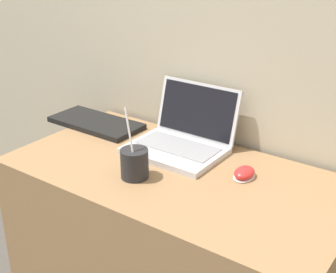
# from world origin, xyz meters

# --- Properties ---
(desk) EXTENTS (1.09, 0.57, 0.71)m
(desk) POSITION_xyz_m (0.00, 0.29, 0.35)
(desk) COLOR #936D47
(desk) RESTS_ON ground_plane
(laptop) EXTENTS (0.32, 0.29, 0.21)m
(laptop) POSITION_xyz_m (-0.08, 0.44, 0.75)
(laptop) COLOR silver
(laptop) RESTS_ON desk
(drink_cup) EXTENTS (0.09, 0.09, 0.22)m
(drink_cup) POSITION_xyz_m (-0.08, 0.18, 0.76)
(drink_cup) COLOR #232326
(drink_cup) RESTS_ON desk
(computer_mouse) EXTENTS (0.06, 0.09, 0.03)m
(computer_mouse) POSITION_xyz_m (0.19, 0.37, 0.72)
(computer_mouse) COLOR white
(computer_mouse) RESTS_ON desk
(external_keyboard) EXTENTS (0.37, 0.17, 0.02)m
(external_keyboard) POSITION_xyz_m (-0.48, 0.42, 0.72)
(external_keyboard) COLOR black
(external_keyboard) RESTS_ON desk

